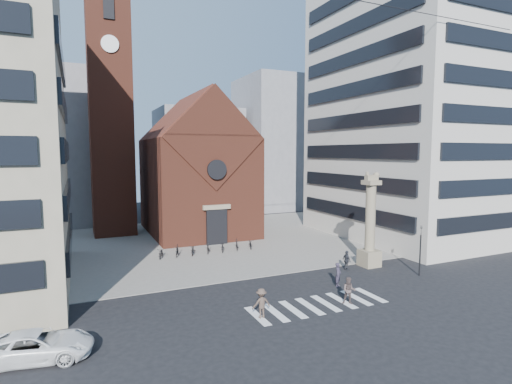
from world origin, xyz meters
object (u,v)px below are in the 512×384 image
pedestrian_0 (338,275)px  pedestrian_1 (349,291)px  traffic_light (420,249)px  pedestrian_2 (347,260)px  white_car (37,346)px  lion_column (370,229)px  scooter_0 (161,253)px

pedestrian_0 → pedestrian_1: (-1.47, -3.30, 0.01)m
traffic_light → pedestrian_2: size_ratio=2.46×
traffic_light → pedestrian_1: (-9.43, -2.77, -1.34)m
pedestrian_0 → pedestrian_1: 3.61m
traffic_light → pedestrian_1: 9.92m
white_car → lion_column: bearing=-66.4°
pedestrian_0 → pedestrian_1: pedestrian_1 is taller
scooter_0 → white_car: bearing=-100.0°
white_car → pedestrian_1: (18.91, -0.38, 0.21)m
pedestrian_0 → pedestrian_2: bearing=5.8°
white_car → pedestrian_0: pedestrian_0 is taller
lion_column → pedestrian_0: lion_column is taller
pedestrian_2 → scooter_0: bearing=53.2°
white_car → pedestrian_0: 20.59m
pedestrian_0 → scooter_0: 17.75m
white_car → pedestrian_0: bearing=-71.9°
pedestrian_1 → traffic_light: bearing=48.1°
pedestrian_2 → scooter_0: size_ratio=0.91×
pedestrian_1 → pedestrian_2: pedestrian_1 is taller
white_car → pedestrian_2: (23.68, 6.20, 0.13)m
traffic_light → scooter_0: (-18.90, 14.51, -1.73)m
lion_column → pedestrian_2: (-2.67, -0.18, -2.58)m
lion_column → pedestrian_2: 3.72m
white_car → traffic_light: bearing=-75.2°
lion_column → pedestrian_1: 10.36m
lion_column → scooter_0: size_ratio=4.51×
white_car → pedestrian_0: (20.38, 2.92, 0.20)m
pedestrian_2 → pedestrian_1: bearing=144.2°
traffic_light → pedestrian_2: 6.19m
lion_column → pedestrian_1: bearing=-137.7°
traffic_light → scooter_0: traffic_light is taller
lion_column → scooter_0: bearing=148.1°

